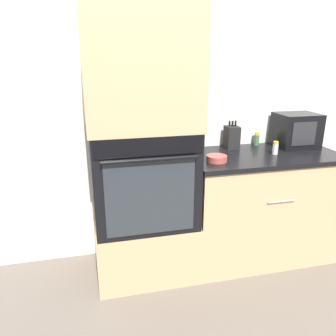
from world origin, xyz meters
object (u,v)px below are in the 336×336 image
Objects in this scene: knife_block at (232,137)px; condiment_jar_near at (275,148)px; microwave at (296,130)px; condiment_jar_mid at (257,139)px; wall_oven at (143,175)px; bowl at (217,158)px.

knife_block is 0.36m from condiment_jar_near.
condiment_jar_mid is at bearing 158.33° from microwave.
knife_block is (0.77, 0.20, 0.20)m from wall_oven.
condiment_jar_mid is at bearing 11.54° from knife_block.
microwave reaches higher than wall_oven.
knife_block is (-0.55, 0.06, -0.05)m from microwave.
condiment_jar_near is at bearing -2.09° from wall_oven.
condiment_jar_mid is (0.51, 0.36, 0.03)m from bowl.
condiment_jar_near is at bearing -148.52° from microwave.
wall_oven is 1.05m from condiment_jar_near.
wall_oven reaches higher than condiment_jar_near.
bowl is 0.62m from condiment_jar_mid.
condiment_jar_mid is at bearing 91.12° from condiment_jar_near.
condiment_jar_near is (-0.29, -0.18, -0.09)m from microwave.
microwave is 0.33m from condiment_jar_mid.
condiment_jar_mid reaches higher than condiment_jar_near.
microwave is at bearing 31.48° from condiment_jar_near.
knife_block reaches higher than bowl.
condiment_jar_near is (1.04, -0.04, 0.15)m from wall_oven.
microwave reaches higher than bowl.
bowl is 1.46× the size of condiment_jar_near.
microwave is 0.55m from knife_block.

